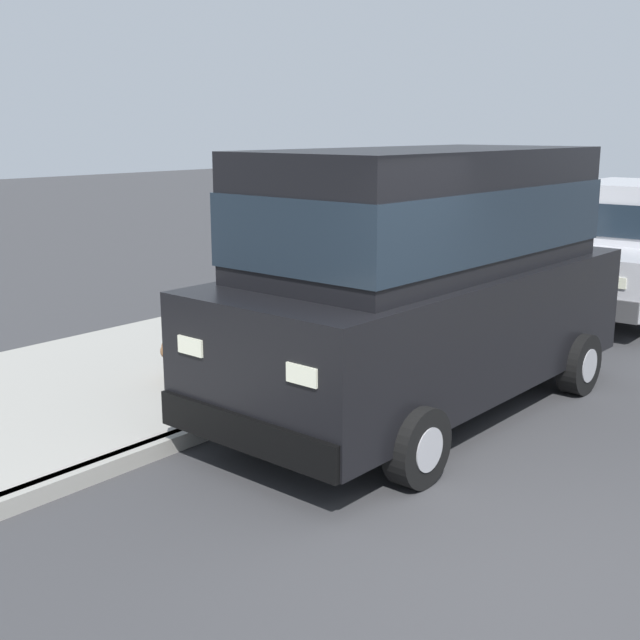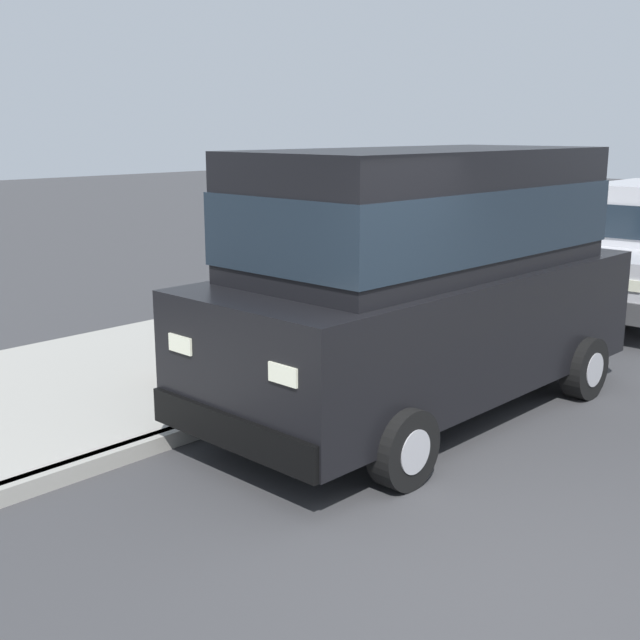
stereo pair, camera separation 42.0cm
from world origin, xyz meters
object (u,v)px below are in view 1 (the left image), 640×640
Objects in this scene: car_silver_sedan at (633,245)px; dog_brown at (175,353)px; car_black_van at (425,270)px; fire_hydrant at (432,300)px.

car_silver_sedan is 7.44m from dog_brown.
fire_hydrant is at bearing 120.35° from car_black_van.
fire_hydrant reaches higher than dog_brown.
car_black_van is at bearing -59.65° from fire_hydrant.
dog_brown is at bearing -100.93° from fire_hydrant.
dog_brown is at bearing -152.32° from car_black_van.
car_black_van reaches higher than dog_brown.
dog_brown is 3.88m from fire_hydrant.
dog_brown is (-2.27, -1.19, -0.97)m from car_black_van.
dog_brown is (-2.20, -7.09, -0.55)m from car_silver_sedan.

